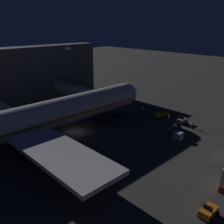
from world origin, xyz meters
TOP-DOWN VIEW (x-y plane):
  - ground_plane at (0.00, 0.00)m, footprint 320.00×320.00m
  - airliner_at_gate at (-0.00, 12.57)m, footprint 49.48×65.14m
  - jet_bridge at (10.45, -9.28)m, footprint 19.11×3.40m
  - apron_floodlight_mast at (25.50, -16.35)m, footprint 2.90×0.50m
  - belt_loader at (-7.78, -22.51)m, footprint 1.96×8.66m
  - pushback_tug at (-33.84, 3.70)m, footprint 1.86×2.72m
  - baggage_tug_lead at (-14.33, -22.17)m, footprint 1.86×2.48m
  - baggage_container_near_belt at (-18.40, -13.73)m, footprint 1.72×1.58m
  - ground_crew_near_nose_gear at (-15.58, -16.46)m, footprint 0.40×0.40m
  - ground_crew_marshaller_fwd at (-15.66, -14.48)m, footprint 0.40×0.40m
  - ground_crew_under_port_wing at (-10.99, -21.09)m, footprint 0.40×0.40m
  - ground_crew_by_tug at (-17.58, -20.97)m, footprint 0.40×0.40m
  - ground_crew_walking_aft at (-2.35, -21.39)m, footprint 0.40×0.40m
  - traffic_cone_nose_port at (-2.20, -18.72)m, footprint 0.36×0.36m
  - traffic_cone_nose_starboard at (2.20, -18.72)m, footprint 0.36×0.36m
  - traffic_cone_wingtip_svc_side at (-26.24, 12.93)m, footprint 0.36×0.36m

SIDE VIEW (x-z plane):
  - ground_plane at x=0.00m, z-range 0.00..0.00m
  - traffic_cone_nose_port at x=-2.20m, z-range 0.00..0.55m
  - traffic_cone_nose_starboard at x=2.20m, z-range 0.00..0.55m
  - traffic_cone_wingtip_svc_side at x=-26.24m, z-range 0.00..0.55m
  - baggage_container_near_belt at x=-18.40m, z-range 0.00..1.54m
  - baggage_tug_lead at x=-14.33m, z-range -0.19..1.76m
  - pushback_tug at x=-33.84m, z-range -0.19..1.76m
  - belt_loader at x=-7.78m, z-range -0.96..2.66m
  - ground_crew_by_tug at x=-17.58m, z-range 0.08..1.78m
  - ground_crew_walking_aft at x=-2.35m, z-range 0.09..1.83m
  - ground_crew_under_port_wing at x=-10.99m, z-range 0.09..1.88m
  - ground_crew_marshaller_fwd at x=-15.66m, z-range 0.09..1.89m
  - ground_crew_near_nose_gear at x=-15.58m, z-range 0.10..1.98m
  - airliner_at_gate at x=0.00m, z-range -4.02..15.51m
  - jet_bridge at x=10.45m, z-range 2.15..9.54m
  - apron_floodlight_mast at x=25.50m, z-range 1.41..17.71m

